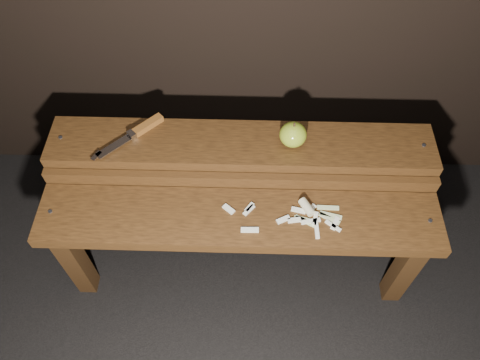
{
  "coord_description": "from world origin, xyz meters",
  "views": [
    {
      "loc": [
        0.02,
        -0.76,
        1.6
      ],
      "look_at": [
        0.0,
        0.06,
        0.45
      ],
      "focal_mm": 35.0,
      "sensor_mm": 36.0,
      "label": 1
    }
  ],
  "objects_px": {
    "knife": "(139,131)",
    "apple": "(293,135)",
    "bench_front_tier": "(239,231)",
    "bench_rear_tier": "(241,160)"
  },
  "relations": [
    {
      "from": "bench_front_tier",
      "to": "apple",
      "type": "relative_size",
      "value": 13.79
    },
    {
      "from": "bench_front_tier",
      "to": "bench_rear_tier",
      "type": "xyz_separation_m",
      "value": [
        0.0,
        0.23,
        0.06
      ]
    },
    {
      "from": "bench_rear_tier",
      "to": "bench_front_tier",
      "type": "bearing_deg",
      "value": -90.0
    },
    {
      "from": "bench_front_tier",
      "to": "apple",
      "type": "height_order",
      "value": "apple"
    },
    {
      "from": "bench_rear_tier",
      "to": "apple",
      "type": "relative_size",
      "value": 13.79
    },
    {
      "from": "knife",
      "to": "apple",
      "type": "bearing_deg",
      "value": -3.27
    },
    {
      "from": "apple",
      "to": "bench_rear_tier",
      "type": "bearing_deg",
      "value": -178.42
    },
    {
      "from": "apple",
      "to": "knife",
      "type": "xyz_separation_m",
      "value": [
        -0.47,
        0.03,
        -0.03
      ]
    },
    {
      "from": "bench_front_tier",
      "to": "knife",
      "type": "height_order",
      "value": "knife"
    },
    {
      "from": "apple",
      "to": "bench_front_tier",
      "type": "bearing_deg",
      "value": -124.13
    }
  ]
}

